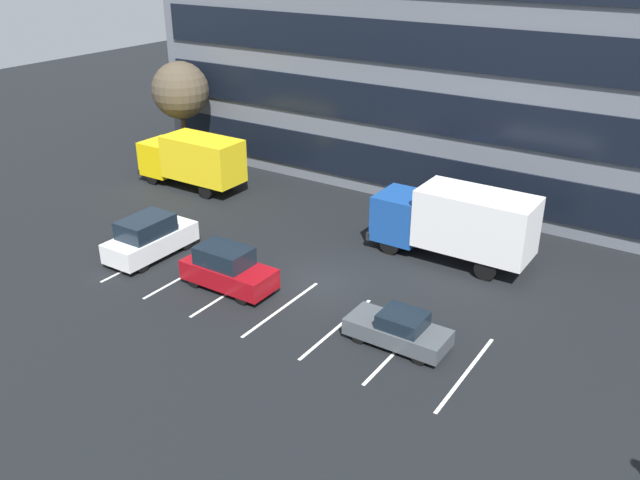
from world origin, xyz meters
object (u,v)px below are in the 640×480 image
object	(u,v)px
suv_white	(150,238)
bare_tree	(180,91)
sedan_charcoal	(399,330)
box_truck_yellow_all	(192,159)
suv_maroon	(228,269)
box_truck_blue	(455,221)

from	to	relation	value
suv_white	bare_tree	world-z (taller)	bare_tree
sedan_charcoal	bare_tree	xyz separation A→B (m)	(-22.43, 11.68, 4.47)
box_truck_yellow_all	sedan_charcoal	world-z (taller)	box_truck_yellow_all
suv_maroon	bare_tree	size ratio (longest dim) A/B	0.62
box_truck_yellow_all	sedan_charcoal	bearing A→B (deg)	-24.65
sedan_charcoal	suv_maroon	world-z (taller)	suv_maroon
box_truck_yellow_all	box_truck_blue	size ratio (longest dim) A/B	0.91
box_truck_blue	suv_white	bearing A→B (deg)	-147.92
suv_maroon	sedan_charcoal	bearing A→B (deg)	0.85
box_truck_blue	suv_maroon	distance (m)	11.10
box_truck_yellow_all	suv_white	size ratio (longest dim) A/B	1.54
box_truck_yellow_all	suv_maroon	bearing A→B (deg)	-40.37
box_truck_yellow_all	suv_maroon	xyz separation A→B (m)	(10.36, -8.81, -0.93)
box_truck_blue	sedan_charcoal	size ratio (longest dim) A/B	1.95
sedan_charcoal	suv_white	bearing A→B (deg)	179.10
sedan_charcoal	suv_white	distance (m)	13.87
sedan_charcoal	suv_maroon	distance (m)	8.56
bare_tree	suv_maroon	bearing A→B (deg)	-40.38
bare_tree	suv_white	bearing A→B (deg)	-53.21
suv_maroon	suv_white	bearing A→B (deg)	176.30
box_truck_yellow_all	suv_white	distance (m)	9.90
box_truck_blue	bare_tree	world-z (taller)	bare_tree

